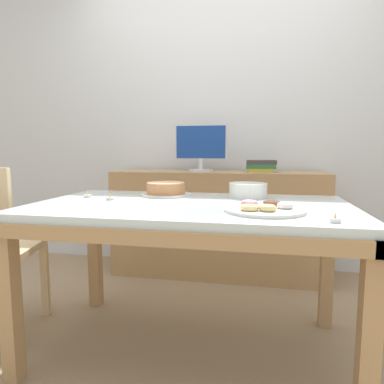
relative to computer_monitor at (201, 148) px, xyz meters
The scene contains 12 objects.
ground_plane 1.54m from the computer_monitor, 82.73° to the right, with size 12.00×12.00×0.00m, color #997F60.
wall_back 0.42m from the computer_monitor, 64.59° to the left, with size 8.00×0.10×2.60m, color silver.
dining_table 1.19m from the computer_monitor, 82.73° to the right, with size 1.57×0.91×0.76m.
sideboard 0.63m from the computer_monitor, ahead, with size 1.71×0.44×0.86m.
computer_monitor is the anchor object (origin of this frame).
book_stack 0.50m from the computer_monitor, ahead, with size 0.24×0.16×0.09m.
cake_chocolate_round 0.90m from the computer_monitor, 93.71° to the right, with size 0.29×0.29×0.08m.
pastry_platter 1.40m from the computer_monitor, 68.84° to the right, with size 0.35×0.35×0.04m.
plate_stack 0.97m from the computer_monitor, 63.99° to the right, with size 0.21×0.21×0.08m.
tealight_right_edge 1.67m from the computer_monitor, 63.12° to the right, with size 0.04×0.04×0.04m.
tealight_near_front 1.15m from the computer_monitor, 114.38° to the right, with size 0.04×0.04×0.04m.
tealight_left_edge 1.16m from the computer_monitor, 105.21° to the right, with size 0.04×0.04×0.04m.
Camera 1 is at (0.33, -1.63, 1.02)m, focal length 32.00 mm.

